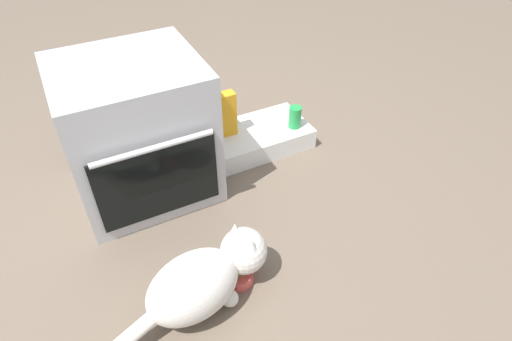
{
  "coord_description": "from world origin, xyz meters",
  "views": [
    {
      "loc": [
        -0.24,
        -1.22,
        1.45
      ],
      "look_at": [
        0.39,
        0.03,
        0.25
      ],
      "focal_mm": 30.43,
      "sensor_mm": 36.0,
      "label": 1
    }
  ],
  "objects_px": {
    "cat": "(204,279)",
    "juice_carton": "(227,114)",
    "oven": "(138,132)",
    "food_bowl": "(237,275)",
    "pantry_cabinet": "(258,137)",
    "soda_can": "(295,117)"
  },
  "relations": [
    {
      "from": "pantry_cabinet",
      "to": "cat",
      "type": "relative_size",
      "value": 0.71
    },
    {
      "from": "pantry_cabinet",
      "to": "cat",
      "type": "height_order",
      "value": "cat"
    },
    {
      "from": "soda_can",
      "to": "juice_carton",
      "type": "bearing_deg",
      "value": 162.98
    },
    {
      "from": "oven",
      "to": "soda_can",
      "type": "distance_m",
      "value": 0.82
    },
    {
      "from": "pantry_cabinet",
      "to": "soda_can",
      "type": "distance_m",
      "value": 0.23
    },
    {
      "from": "food_bowl",
      "to": "juice_carton",
      "type": "height_order",
      "value": "juice_carton"
    },
    {
      "from": "cat",
      "to": "juice_carton",
      "type": "height_order",
      "value": "juice_carton"
    },
    {
      "from": "soda_can",
      "to": "cat",
      "type": "bearing_deg",
      "value": -138.55
    },
    {
      "from": "oven",
      "to": "food_bowl",
      "type": "height_order",
      "value": "oven"
    },
    {
      "from": "juice_carton",
      "to": "cat",
      "type": "bearing_deg",
      "value": -119.3
    },
    {
      "from": "cat",
      "to": "soda_can",
      "type": "bearing_deg",
      "value": 28.85
    },
    {
      "from": "pantry_cabinet",
      "to": "food_bowl",
      "type": "xyz_separation_m",
      "value": [
        -0.47,
        -0.75,
        -0.02
      ]
    },
    {
      "from": "food_bowl",
      "to": "cat",
      "type": "height_order",
      "value": "cat"
    },
    {
      "from": "pantry_cabinet",
      "to": "food_bowl",
      "type": "height_order",
      "value": "pantry_cabinet"
    },
    {
      "from": "juice_carton",
      "to": "soda_can",
      "type": "relative_size",
      "value": 2.0
    },
    {
      "from": "food_bowl",
      "to": "pantry_cabinet",
      "type": "bearing_deg",
      "value": 57.61
    },
    {
      "from": "soda_can",
      "to": "food_bowl",
      "type": "bearing_deg",
      "value": -134.2
    },
    {
      "from": "food_bowl",
      "to": "soda_can",
      "type": "relative_size",
      "value": 1.08
    },
    {
      "from": "cat",
      "to": "juice_carton",
      "type": "distance_m",
      "value": 0.94
    },
    {
      "from": "food_bowl",
      "to": "juice_carton",
      "type": "relative_size",
      "value": 0.54
    },
    {
      "from": "oven",
      "to": "juice_carton",
      "type": "relative_size",
      "value": 2.71
    },
    {
      "from": "cat",
      "to": "soda_can",
      "type": "relative_size",
      "value": 6.38
    }
  ]
}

